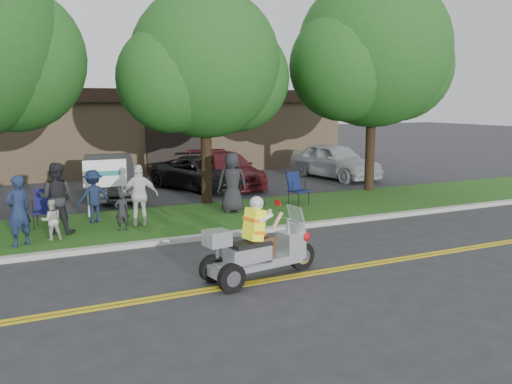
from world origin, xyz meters
name	(u,v)px	position (x,y,z in m)	size (l,w,h in m)	color
ground	(306,266)	(0.00, 0.00, 0.00)	(120.00, 120.00, 0.00)	#28282B
centerline_near	(321,273)	(0.00, -0.58, 0.01)	(60.00, 0.10, 0.01)	gold
centerline_far	(317,271)	(0.00, -0.42, 0.01)	(60.00, 0.10, 0.01)	gold
curb	(246,232)	(0.00, 3.05, 0.06)	(60.00, 0.25, 0.12)	#A8A89E
grass_verge	(215,217)	(0.00, 5.20, 0.06)	(60.00, 4.00, 0.10)	#285115
commercial_building	(154,128)	(2.00, 18.98, 2.01)	(18.00, 8.20, 4.00)	#9E7F5B
tree_mid	(206,70)	(0.55, 7.23, 4.43)	(5.88, 4.80, 7.05)	#332114
tree_right	(374,57)	(7.06, 7.03, 5.03)	(6.86, 5.60, 8.07)	#332114
business_sign	(105,177)	(-2.90, 6.60, 1.26)	(1.25, 0.06, 1.75)	silver
trike_scooter	(258,250)	(-1.30, -0.33, 0.58)	(2.53, 0.95, 1.65)	black
lawn_chair_a	(45,206)	(-4.66, 5.76, 0.68)	(0.67, 0.68, 1.02)	black
lawn_chair_b	(296,186)	(3.00, 5.63, 0.70)	(0.69, 0.71, 1.06)	black
spectator_adult_left	(18,211)	(-5.36, 3.97, 0.94)	(0.61, 0.40, 1.66)	#182343
spectator_adult_mid	(57,198)	(-4.43, 4.88, 1.01)	(0.88, 0.69, 1.82)	black
spectator_adult_right	(140,195)	(-2.32, 4.83, 0.94)	(0.97, 0.41, 1.66)	white
spectator_chair_a	(93,196)	(-3.38, 5.79, 0.84)	(0.95, 0.54, 1.47)	#151F3A
spectator_chair_b	(232,182)	(0.64, 5.41, 1.02)	(0.89, 0.58, 1.83)	black
child_left	(122,211)	(-2.89, 4.47, 0.62)	(0.37, 0.25, 1.03)	black
child_right	(51,220)	(-4.64, 4.21, 0.60)	(0.48, 0.38, 0.99)	#B8B9B2
parked_car_left	(109,177)	(-2.12, 10.17, 0.76)	(1.61, 4.62, 1.52)	#2A2B2D
parked_car_mid	(202,174)	(1.50, 10.39, 0.63)	(2.09, 4.52, 1.26)	black
parked_car_right	(226,170)	(2.66, 10.71, 0.69)	(1.94, 4.78, 1.39)	#521318
parked_car_far_right	(335,161)	(8.00, 10.81, 0.79)	(1.88, 4.67, 1.59)	#ACAFB3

